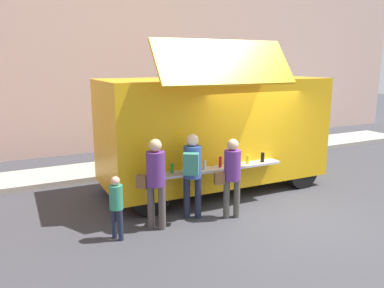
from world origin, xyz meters
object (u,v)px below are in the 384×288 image
at_px(food_truck_main, 214,129).
at_px(customer_front_ordering, 232,172).
at_px(child_near_queue, 116,202).
at_px(trash_bin, 286,139).
at_px(customer_rear_waiting, 155,176).
at_px(customer_mid_with_backpack, 192,168).

bearing_deg(food_truck_main, customer_front_ordering, -108.35).
relative_size(customer_front_ordering, child_near_queue, 1.40).
xyz_separation_m(food_truck_main, trash_bin, (4.33, 2.32, -1.07)).
bearing_deg(customer_rear_waiting, child_near_queue, 144.67).
distance_m(trash_bin, customer_rear_waiting, 7.65).
bearing_deg(customer_front_ordering, food_truck_main, -2.97).
xyz_separation_m(customer_front_ordering, child_near_queue, (-2.37, 0.10, -0.28)).
relative_size(customer_mid_with_backpack, customer_rear_waiting, 1.00).
relative_size(food_truck_main, customer_front_ordering, 3.32).
xyz_separation_m(trash_bin, customer_rear_waiting, (-6.54, -3.93, 0.60)).
height_order(food_truck_main, child_near_queue, food_truck_main).
distance_m(trash_bin, customer_mid_with_backpack, 6.90).
relative_size(trash_bin, child_near_queue, 0.76).
relative_size(customer_rear_waiting, child_near_queue, 1.49).
height_order(food_truck_main, trash_bin, food_truck_main).
xyz_separation_m(food_truck_main, customer_rear_waiting, (-2.21, -1.60, -0.47)).
relative_size(food_truck_main, child_near_queue, 4.64).
distance_m(food_truck_main, customer_mid_with_backpack, 2.08).
bearing_deg(trash_bin, customer_front_ordering, -140.14).
height_order(customer_front_ordering, customer_mid_with_backpack, customer_mid_with_backpack).
bearing_deg(customer_mid_with_backpack, customer_front_ordering, -81.66).
xyz_separation_m(food_truck_main, customer_mid_with_backpack, (-1.37, -1.50, -0.44)).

